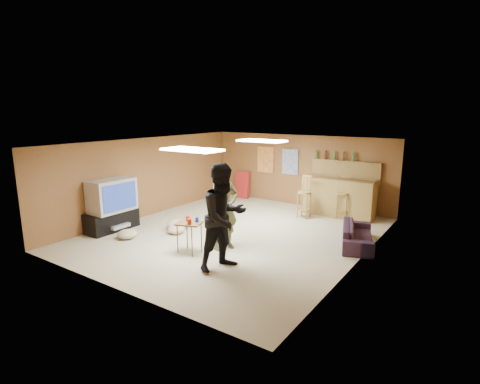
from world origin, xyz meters
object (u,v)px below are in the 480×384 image
Objects in this scene: person_black at (224,217)px; sofa at (358,235)px; person_olive at (224,208)px; tv_body at (112,195)px; tray_table at (189,238)px; bar_counter at (338,197)px.

person_black is 3.25m from sofa.
sofa is (2.32, 1.83, -0.67)m from person_olive.
tv_body is at bearing 124.54° from person_olive.
person_olive is 1.12× the size of sofa.
tray_table reaches higher than sofa.
person_olive is at bearing -106.04° from bar_counter.
bar_counter is 4.78m from tray_table.
bar_counter is 1.00× the size of person_black.
person_olive is 2.76× the size of tray_table.
person_olive reaches higher than sofa.
sofa is at bearing 41.07° from tray_table.
person_black is (3.64, -0.28, 0.10)m from tv_body.
tv_body is 0.55× the size of bar_counter.
person_black reaches higher than person_olive.
tray_table is (-2.79, -2.43, 0.09)m from sofa.
tv_body is 1.68× the size of tray_table.
person_olive is 3.03m from sofa.
sofa is at bearing -27.44° from person_olive.
tray_table is at bearing 112.64° from sofa.
bar_counter is at bearing 11.09° from person_black.
tray_table is at bearing -1.29° from tv_body.
person_black is at bearing 128.78° from sofa.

